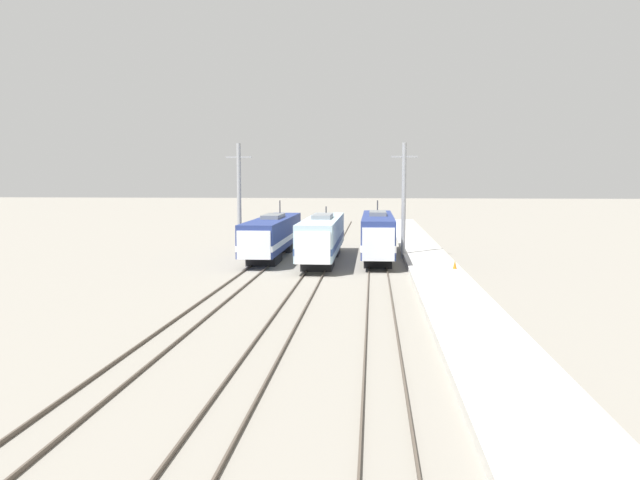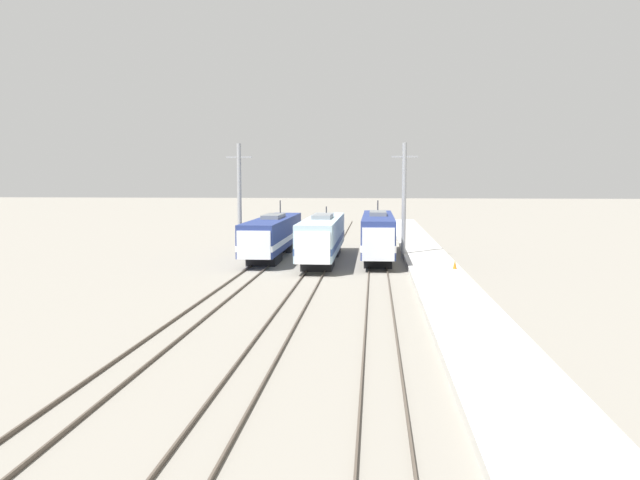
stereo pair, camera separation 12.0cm
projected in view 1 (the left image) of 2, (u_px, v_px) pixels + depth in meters
name	position (u px, v px, depth m)	size (l,w,h in m)	color
ground_plane	(314.00, 274.00, 47.25)	(400.00, 400.00, 0.00)	gray
rail_pair_far_left	(251.00, 273.00, 47.65)	(1.51, 120.00, 0.15)	#4C4238
rail_pair_center	(314.00, 273.00, 47.25)	(1.51, 120.00, 0.15)	#4C4238
rail_pair_far_right	(378.00, 274.00, 46.84)	(1.51, 120.00, 0.15)	#4C4238
locomotive_far_left	(272.00, 235.00, 57.55)	(2.94, 19.31, 5.11)	black
locomotive_center	(322.00, 237.00, 54.42)	(2.92, 18.54, 4.65)	#232326
locomotive_far_right	(378.00, 235.00, 55.79)	(2.74, 17.87, 5.19)	black
catenary_tower_left	(239.00, 199.00, 57.83)	(2.39, 0.39, 10.49)	gray
catenary_tower_right	(404.00, 199.00, 56.54)	(2.39, 0.39, 10.49)	gray
platform	(437.00, 273.00, 46.45)	(4.00, 120.00, 0.45)	beige
traffic_cone	(455.00, 264.00, 47.03)	(0.30, 0.30, 0.67)	orange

